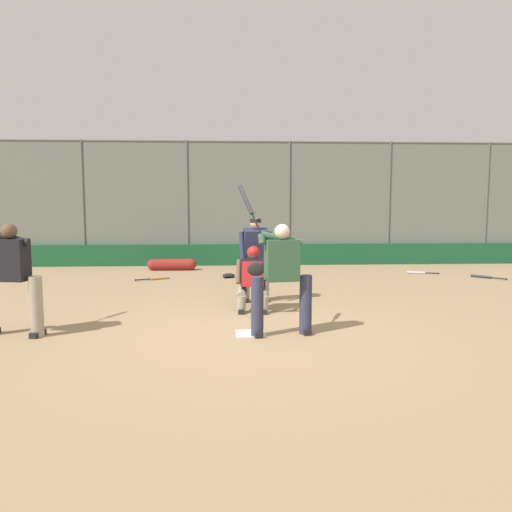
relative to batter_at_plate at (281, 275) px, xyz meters
name	(u,v)px	position (x,y,z in m)	size (l,w,h in m)	color
ground_plane	(251,334)	(0.44, -0.08, -0.89)	(160.00, 160.00, 0.00)	#9E7F5B
home_plate_marker	(251,333)	(0.44, -0.08, -0.88)	(0.43, 0.43, 0.01)	white
backstop_fence	(239,201)	(0.44, -8.26, 1.10)	(21.98, 0.08, 3.79)	#515651
padding_wall	(239,255)	(0.44, -8.16, -0.56)	(21.46, 0.18, 0.65)	#19512D
bleachers_beyond	(245,246)	(0.17, -10.41, -0.50)	(15.33, 1.95, 1.16)	slate
batter_at_plate	(281,275)	(0.00, 0.00, 0.00)	(1.09, 0.58, 2.20)	#2D334C
catcher_behind_plate	(253,278)	(0.33, -1.61, -0.28)	(0.62, 0.75, 1.16)	gray
umpire_home	(255,257)	(0.24, -2.45, -0.01)	(0.66, 0.44, 1.63)	gray
batter_on_deck	(11,275)	(3.90, -0.18, 0.01)	(0.94, 0.77, 2.19)	gray
spare_bat_near_backstop	(418,273)	(-4.38, -6.00, -0.85)	(0.81, 0.30, 0.07)	black
spare_bat_by_padding	(157,278)	(2.56, -5.36, -0.85)	(0.82, 0.43, 0.07)	black
spare_bat_third_base_side	(484,277)	(-5.77, -5.17, -0.85)	(0.63, 0.69, 0.07)	black
fielding_glove_on_dirt	(228,276)	(0.77, -5.57, -0.83)	(0.32, 0.25, 0.12)	black
equipment_bag_dugout_side	(172,265)	(2.38, -7.12, -0.73)	(1.39, 0.32, 0.32)	maroon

